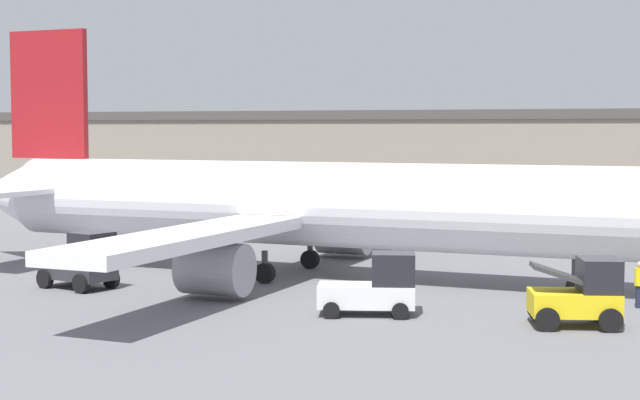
# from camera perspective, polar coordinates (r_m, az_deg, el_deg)

# --- Properties ---
(ground_plane) EXTENTS (400.00, 400.00, 0.00)m
(ground_plane) POSITION_cam_1_polar(r_m,az_deg,el_deg) (44.93, 0.00, -4.53)
(ground_plane) COLOR slate
(terminal_building) EXTENTS (62.79, 18.31, 8.20)m
(terminal_building) POSITION_cam_1_polar(r_m,az_deg,el_deg) (84.27, -0.58, 2.32)
(terminal_building) COLOR gray
(terminal_building) RESTS_ON ground_plane
(airplane) EXTENTS (39.17, 32.94, 11.80)m
(airplane) POSITION_cam_1_polar(r_m,az_deg,el_deg) (44.94, -1.14, -0.26)
(airplane) COLOR white
(airplane) RESTS_ON ground_plane
(ground_crew_worker) EXTENTS (0.39, 0.39, 1.77)m
(ground_crew_worker) POSITION_cam_1_polar(r_m,az_deg,el_deg) (39.18, 18.10, -4.62)
(ground_crew_worker) COLOR #1E2338
(ground_crew_worker) RESTS_ON ground_plane
(baggage_tug) EXTENTS (3.81, 2.61, 2.29)m
(baggage_tug) POSITION_cam_1_polar(r_m,az_deg,el_deg) (35.89, 3.24, -5.07)
(baggage_tug) COLOR silver
(baggage_tug) RESTS_ON ground_plane
(belt_loader_truck) EXTENTS (3.35, 2.81, 2.36)m
(belt_loader_truck) POSITION_cam_1_polar(r_m,az_deg,el_deg) (34.93, 14.95, -5.31)
(belt_loader_truck) COLOR yellow
(belt_loader_truck) RESTS_ON ground_plane
(pushback_tug) EXTENTS (3.60, 2.75, 2.46)m
(pushback_tug) POSITION_cam_1_polar(r_m,az_deg,el_deg) (42.83, -13.65, -3.56)
(pushback_tug) COLOR #2D2D33
(pushback_tug) RESTS_ON ground_plane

